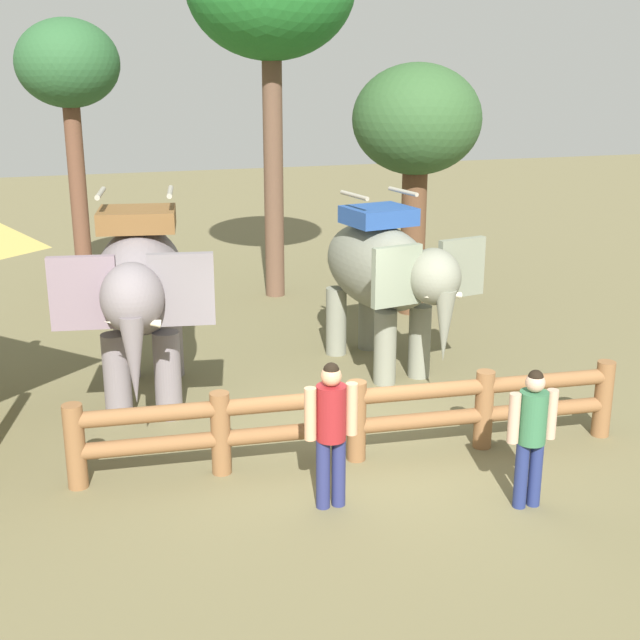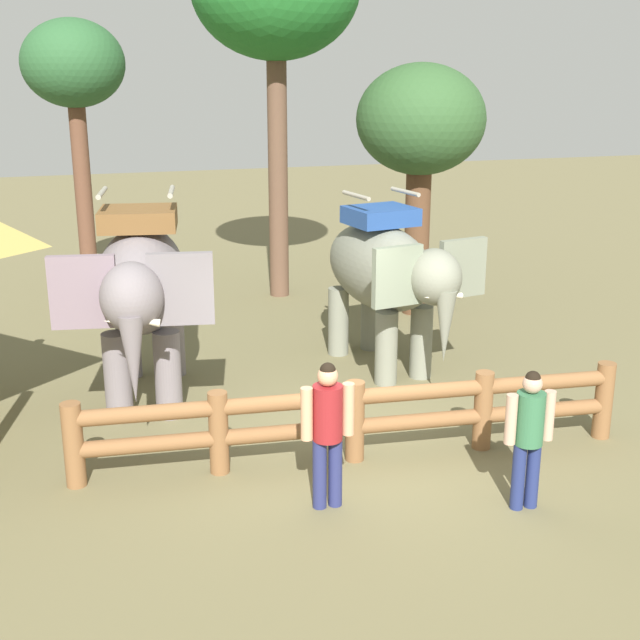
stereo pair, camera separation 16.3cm
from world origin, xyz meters
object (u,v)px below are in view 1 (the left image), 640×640
elephant_near_left (140,288)px  elephant_center (385,273)px  log_fence (357,415)px  tree_far_left (68,73)px  tourist_woman_in_black (532,429)px  tourist_man_in_blue (331,425)px  tree_far_right (417,126)px

elephant_near_left → elephant_center: bearing=4.3°
log_fence → tree_far_left: 10.00m
tourist_woman_in_black → tourist_man_in_blue: bearing=162.8°
log_fence → tree_far_right: bearing=61.1°
elephant_center → tourist_woman_in_black: bearing=-91.0°
elephant_center → tree_far_left: 7.80m
elephant_near_left → tourist_woman_in_black: elephant_near_left is taller
elephant_near_left → tourist_woman_in_black: 5.87m
tourist_man_in_blue → tree_far_left: tree_far_left is taller
log_fence → tree_far_right: tree_far_right is taller
tourist_woman_in_black → tree_far_right: size_ratio=0.34×
log_fence → tree_far_left: size_ratio=1.24×
tourist_woman_in_black → tree_far_right: tree_far_right is taller
tree_far_left → tree_far_right: tree_far_left is taller
elephant_near_left → tree_far_right: tree_far_right is taller
tree_far_left → elephant_near_left: bearing=-84.3°
elephant_center → tree_far_right: bearing=59.2°
log_fence → elephant_center: elephant_center is taller
elephant_near_left → tourist_woman_in_black: size_ratio=2.24×
tourist_woman_in_black → tree_far_left: (-4.37, 10.37, 3.67)m
tree_far_left → tree_far_right: 6.84m
log_fence → tourist_woman_in_black: 2.26m
tree_far_left → elephant_center: bearing=-51.8°
tree_far_left → tourist_man_in_blue: bearing=-77.0°
elephant_center → tourist_man_in_blue: size_ratio=1.99×
tourist_man_in_blue → tree_far_right: size_ratio=0.36×
elephant_near_left → tree_far_left: bearing=95.7°
tree_far_right → tourist_man_in_blue: bearing=-119.5°
log_fence → tree_far_right: size_ratio=1.46×
tourist_man_in_blue → tree_far_left: size_ratio=0.31×
elephant_near_left → tourist_man_in_blue: size_ratio=2.13×
elephant_center → tree_far_left: tree_far_left is taller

